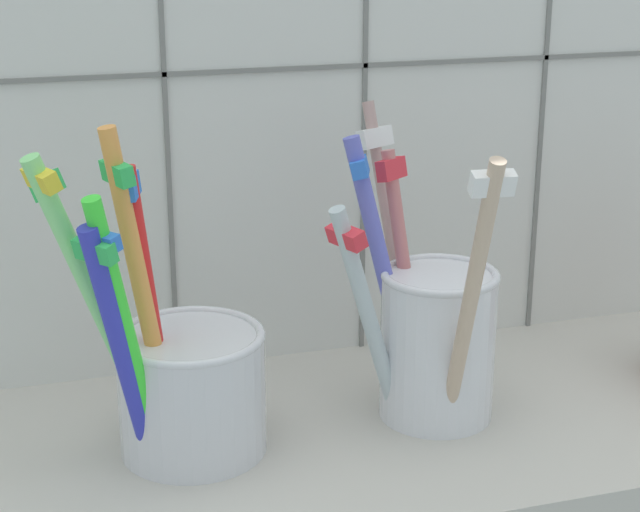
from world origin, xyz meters
TOP-DOWN VIEW (x-y plane):
  - counter_slab at (0.00, 0.00)cm, footprint 64.00×22.00cm
  - tile_wall_back at (0.00, 12.00)cm, footprint 64.00×2.20cm
  - toothbrush_cup_left at (-7.93, -0.42)cm, footprint 12.32×9.22cm
  - toothbrush_cup_right at (6.97, -0.23)cm, footprint 10.81×15.31cm

SIDE VIEW (x-z plane):
  - counter_slab at x=0.00cm, z-range 0.00..2.00cm
  - toothbrush_cup_left at x=-7.93cm, z-range -2.80..16.01cm
  - toothbrush_cup_right at x=6.97cm, z-range -1.72..16.33cm
  - tile_wall_back at x=0.00cm, z-range 0.00..45.00cm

